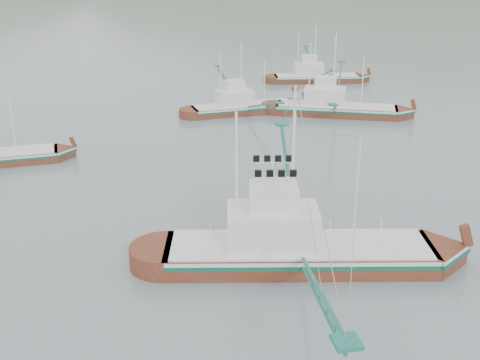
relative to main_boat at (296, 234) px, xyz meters
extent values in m
plane|color=slate|center=(-2.21, 1.23, -2.10)|extent=(1200.00, 1200.00, 0.00)
cube|color=#5A2413|center=(0.22, -0.04, -1.87)|extent=(17.29, 7.23, 2.24)
cube|color=silver|center=(0.22, -0.04, -0.92)|extent=(16.97, 7.26, 0.25)
cube|color=#0C573E|center=(0.22, -0.04, -1.20)|extent=(16.98, 7.29, 0.25)
cube|color=silver|center=(0.22, -0.04, -0.70)|extent=(16.42, 6.87, 0.13)
cube|color=silver|center=(-1.44, 0.25, 0.48)|extent=(6.11, 4.47, 2.46)
cube|color=silver|center=(-1.44, 0.25, 2.49)|extent=(3.28, 2.91, 1.57)
cylinder|color=white|center=(-0.33, 0.06, 4.28)|extent=(0.18, 0.18, 10.06)
cylinder|color=white|center=(-3.64, 0.62, 3.52)|extent=(0.16, 0.16, 8.55)
cylinder|color=white|center=(3.52, -0.60, 2.77)|extent=(0.13, 0.13, 7.04)
cube|color=#5A2413|center=(4.21, 39.03, -1.92)|extent=(13.39, 5.18, 1.74)
cube|color=silver|center=(4.21, 39.03, -1.18)|extent=(13.14, 5.22, 0.19)
cube|color=#0C573E|center=(4.21, 39.03, -1.40)|extent=(13.14, 5.24, 0.19)
cube|color=silver|center=(4.21, 39.03, -1.01)|extent=(12.72, 4.93, 0.10)
cube|color=silver|center=(2.92, 38.86, -0.10)|extent=(4.68, 3.34, 1.91)
cube|color=silver|center=(2.92, 38.86, 1.47)|extent=(2.50, 2.20, 1.22)
cylinder|color=white|center=(3.78, 38.97, 2.86)|extent=(0.14, 0.14, 7.82)
cylinder|color=white|center=(1.19, 38.63, 2.27)|extent=(0.12, 0.12, 6.65)
cylinder|color=white|center=(6.80, 39.38, 1.69)|extent=(0.10, 0.10, 5.48)
cylinder|color=white|center=(-20.51, 24.45, 1.51)|extent=(0.10, 0.10, 5.22)
cube|color=#5A2413|center=(15.06, 36.01, -1.90)|extent=(15.02, 8.95, 1.95)
cube|color=silver|center=(15.06, 36.01, -1.07)|extent=(14.77, 8.91, 0.21)
cube|color=#0C573E|center=(15.06, 36.01, -1.32)|extent=(14.78, 8.93, 0.21)
cube|color=silver|center=(15.06, 36.01, -0.88)|extent=(14.26, 8.50, 0.12)
cube|color=silver|center=(13.70, 36.54, 0.14)|extent=(5.67, 4.67, 2.14)
cube|color=silver|center=(13.70, 36.54, 1.89)|extent=(3.14, 2.92, 1.36)
cylinder|color=white|center=(14.61, 36.19, 3.45)|extent=(0.16, 0.16, 8.76)
cylinder|color=white|center=(11.89, 37.25, 2.80)|extent=(0.14, 0.14, 7.45)
cylinder|color=white|center=(17.78, 34.95, 2.14)|extent=(0.12, 0.12, 6.13)
cube|color=#5A2413|center=(18.90, 56.28, -1.92)|extent=(13.37, 5.08, 1.74)
cube|color=silver|center=(18.90, 56.28, -1.18)|extent=(13.12, 5.12, 0.19)
cube|color=#0C573E|center=(18.90, 56.28, -1.40)|extent=(13.13, 5.14, 0.19)
cube|color=silver|center=(18.90, 56.28, -1.01)|extent=(12.71, 4.83, 0.10)
cube|color=silver|center=(17.61, 56.44, -0.10)|extent=(4.66, 3.30, 1.91)
cube|color=silver|center=(17.61, 56.44, 1.47)|extent=(2.48, 2.18, 1.22)
cylinder|color=white|center=(18.47, 56.33, 2.86)|extent=(0.14, 0.14, 7.82)
cylinder|color=white|center=(15.88, 56.66, 2.27)|extent=(0.12, 0.12, 6.65)
cylinder|color=white|center=(21.49, 55.95, 1.69)|extent=(0.10, 0.10, 5.48)
camera|label=1|loc=(-9.52, -32.50, 16.16)|focal=45.00mm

